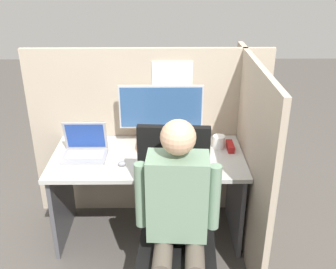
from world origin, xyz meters
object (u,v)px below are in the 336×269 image
at_px(laptop, 85,150).
at_px(monitor, 161,110).
at_px(paper_box, 161,140).
at_px(coffee_mug, 219,142).
at_px(person, 178,214).
at_px(stapler, 230,146).
at_px(carrot_toy, 158,170).
at_px(office_chair, 175,221).

bearing_deg(laptop, monitor, 17.85).
height_order(paper_box, coffee_mug, coffee_mug).
bearing_deg(person, monitor, 96.11).
distance_m(monitor, coffee_mug, 0.50).
relative_size(paper_box, stapler, 2.34).
xyz_separation_m(carrot_toy, coffee_mug, (0.46, 0.37, 0.03)).
distance_m(laptop, carrot_toy, 0.59).
relative_size(laptop, stapler, 2.09).
bearing_deg(carrot_toy, laptop, 155.46).
height_order(monitor, carrot_toy, monitor).
bearing_deg(paper_box, coffee_mug, -6.23).
distance_m(monitor, laptop, 0.63).
xyz_separation_m(laptop, coffee_mug, (0.99, 0.13, -0.00)).
height_order(stapler, carrot_toy, stapler).
bearing_deg(paper_box, office_chair, -83.30).
distance_m(stapler, office_chair, 0.81).
bearing_deg(carrot_toy, office_chair, -71.70).
distance_m(laptop, stapler, 1.08).
bearing_deg(laptop, stapler, 5.07).
relative_size(stapler, coffee_mug, 1.58).
bearing_deg(person, office_chair, 93.62).
bearing_deg(carrot_toy, coffee_mug, 39.02).
bearing_deg(stapler, monitor, 170.89).
xyz_separation_m(laptop, person, (0.65, -0.74, -0.02)).
relative_size(paper_box, monitor, 0.56).
relative_size(monitor, stapler, 4.16).
distance_m(carrot_toy, person, 0.52).
distance_m(carrot_toy, coffee_mug, 0.59).
xyz_separation_m(paper_box, monitor, (0.00, 0.00, 0.25)).
distance_m(monitor, office_chair, 0.87).
height_order(laptop, coffee_mug, laptop).
xyz_separation_m(paper_box, laptop, (-0.55, -0.18, 0.01)).
relative_size(paper_box, office_chair, 0.31).
relative_size(laptop, carrot_toy, 2.13).
height_order(monitor, laptop, monitor).
bearing_deg(coffee_mug, paper_box, 173.77).
xyz_separation_m(laptop, office_chair, (0.64, -0.57, -0.20)).
height_order(monitor, person, person).
distance_m(laptop, person, 0.99).
bearing_deg(person, paper_box, 96.13).
height_order(laptop, office_chair, office_chair).
relative_size(office_chair, person, 0.88).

